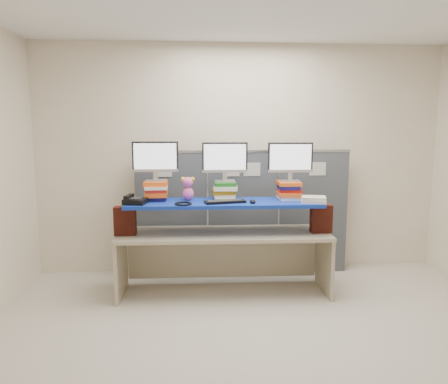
{
  "coord_description": "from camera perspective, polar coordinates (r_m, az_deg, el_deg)",
  "views": [
    {
      "loc": [
        -0.65,
        -3.38,
        1.85
      ],
      "look_at": [
        -0.28,
        1.16,
        1.13
      ],
      "focal_mm": 35.0,
      "sensor_mm": 36.0,
      "label": 1
    }
  ],
  "objects": [
    {
      "name": "binder_stack",
      "position": [
        4.66,
        11.63,
        -0.96
      ],
      "size": [
        0.3,
        0.26,
        0.06
      ],
      "rotation": [
        0.0,
        0.0,
        -0.24
      ],
      "color": "beige",
      "rests_on": "blue_board"
    },
    {
      "name": "monitor_center",
      "position": [
        4.69,
        0.11,
        4.27
      ],
      "size": [
        0.49,
        0.14,
        0.42
      ],
      "rotation": [
        0.0,
        0.0,
        -0.03
      ],
      "color": "#ABAAAF",
      "rests_on": "book_stack_center"
    },
    {
      "name": "book_stack_center",
      "position": [
        4.74,
        0.08,
        0.22
      ],
      "size": [
        0.27,
        0.31,
        0.19
      ],
      "color": "white",
      "rests_on": "blue_board"
    },
    {
      "name": "monitor_right",
      "position": [
        4.79,
        8.64,
        4.22
      ],
      "size": [
        0.49,
        0.14,
        0.42
      ],
      "rotation": [
        0.0,
        0.0,
        -0.03
      ],
      "color": "#ABAAAF",
      "rests_on": "book_stack_right"
    },
    {
      "name": "desk_phone",
      "position": [
        4.58,
        -11.62,
        -1.09
      ],
      "size": [
        0.26,
        0.24,
        0.09
      ],
      "rotation": [
        0.0,
        0.0,
        -0.21
      ],
      "color": "black",
      "rests_on": "blue_board"
    },
    {
      "name": "keyboard",
      "position": [
        4.54,
        0.13,
        -1.26
      ],
      "size": [
        0.44,
        0.22,
        0.03
      ],
      "rotation": [
        0.0,
        0.0,
        0.19
      ],
      "color": "black",
      "rests_on": "blue_board"
    },
    {
      "name": "mouse",
      "position": [
        4.54,
        3.76,
        -1.24
      ],
      "size": [
        0.08,
        0.12,
        0.03
      ],
      "primitive_type": "ellipsoid",
      "rotation": [
        0.0,
        0.0,
        0.15
      ],
      "color": "black",
      "rests_on": "blue_board"
    },
    {
      "name": "plush_toy",
      "position": [
        4.7,
        -4.73,
        0.49
      ],
      "size": [
        0.15,
        0.11,
        0.25
      ],
      "rotation": [
        0.0,
        0.0,
        -0.36
      ],
      "color": "#FF61B5",
      "rests_on": "blue_board"
    },
    {
      "name": "book_stack_left",
      "position": [
        4.75,
        -8.86,
        0.22
      ],
      "size": [
        0.25,
        0.3,
        0.21
      ],
      "color": "#151047",
      "rests_on": "blue_board"
    },
    {
      "name": "monitor_left",
      "position": [
        4.71,
        -8.96,
        4.31
      ],
      "size": [
        0.49,
        0.14,
        0.42
      ],
      "rotation": [
        0.0,
        0.0,
        -0.03
      ],
      "color": "#ABAAAF",
      "rests_on": "book_stack_left"
    },
    {
      "name": "room",
      "position": [
        3.47,
        6.2,
        1.54
      ],
      "size": [
        5.0,
        4.0,
        2.8
      ],
      "color": "#F3E2C8",
      "rests_on": "ground"
    },
    {
      "name": "book_stack_right",
      "position": [
        4.83,
        8.49,
        0.23
      ],
      "size": [
        0.27,
        0.32,
        0.19
      ],
      "color": "white",
      "rests_on": "blue_board"
    },
    {
      "name": "brick_pier_left",
      "position": [
        4.68,
        -12.79,
        -3.68
      ],
      "size": [
        0.22,
        0.13,
        0.3
      ],
      "primitive_type": "cube",
      "rotation": [
        0.0,
        0.0,
        -0.03
      ],
      "color": "maroon",
      "rests_on": "desk"
    },
    {
      "name": "headset",
      "position": [
        4.47,
        -5.34,
        -1.51
      ],
      "size": [
        0.21,
        0.21,
        0.02
      ],
      "primitive_type": "torus",
      "rotation": [
        0.0,
        0.0,
        -0.18
      ],
      "color": "black",
      "rests_on": "blue_board"
    },
    {
      "name": "desk",
      "position": [
        4.74,
        0.0,
        -6.9
      ],
      "size": [
        2.27,
        0.72,
        0.69
      ],
      "rotation": [
        0.0,
        0.0,
        -0.03
      ],
      "color": "tan",
      "rests_on": "ground"
    },
    {
      "name": "brick_pier_right",
      "position": [
        4.79,
        12.56,
        -3.4
      ],
      "size": [
        0.22,
        0.13,
        0.3
      ],
      "primitive_type": "cube",
      "rotation": [
        0.0,
        0.0,
        -0.03
      ],
      "color": "maroon",
      "rests_on": "desk"
    },
    {
      "name": "blue_board",
      "position": [
        4.64,
        0.0,
        -1.45
      ],
      "size": [
        2.08,
        0.57,
        0.04
      ],
      "primitive_type": "cube",
      "rotation": [
        0.0,
        0.0,
        -0.03
      ],
      "color": "navy",
      "rests_on": "brick_pier_left"
    },
    {
      "name": "cubicle_partition",
      "position": [
        5.31,
        2.51,
        -2.7
      ],
      "size": [
        2.6,
        0.06,
        1.53
      ],
      "color": "#43474F",
      "rests_on": "ground"
    }
  ]
}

